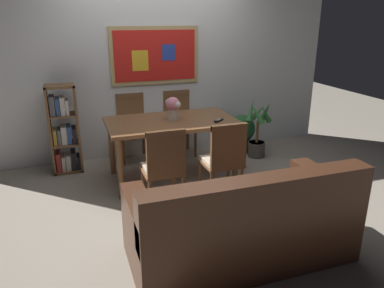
{
  "coord_description": "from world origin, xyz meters",
  "views": [
    {
      "loc": [
        -1.22,
        -3.73,
        1.92
      ],
      "look_at": [
        -0.03,
        -0.27,
        0.65
      ],
      "focal_mm": 34.68,
      "sensor_mm": 36.0,
      "label": 1
    }
  ],
  "objects_px": {
    "dining_chair_far_left": "(132,121)",
    "dining_chair_near_left": "(164,164)",
    "dining_table": "(172,128)",
    "bookshelf": "(64,133)",
    "flower_vase": "(173,107)",
    "tv_remote": "(219,120)",
    "dining_chair_far_right": "(179,117)",
    "leather_couch": "(242,226)",
    "dining_chair_near_right": "(224,157)",
    "potted_palm": "(258,134)",
    "potted_ivy": "(242,132)"
  },
  "relations": [
    {
      "from": "dining_chair_far_left",
      "to": "dining_chair_near_left",
      "type": "bearing_deg",
      "value": -89.47
    },
    {
      "from": "dining_table",
      "to": "dining_chair_far_left",
      "type": "bearing_deg",
      "value": 111.6
    },
    {
      "from": "dining_chair_far_left",
      "to": "bookshelf",
      "type": "distance_m",
      "value": 0.92
    },
    {
      "from": "dining_chair_near_left",
      "to": "flower_vase",
      "type": "distance_m",
      "value": 0.98
    },
    {
      "from": "tv_remote",
      "to": "dining_chair_near_left",
      "type": "bearing_deg",
      "value": -144.27
    },
    {
      "from": "tv_remote",
      "to": "dining_table",
      "type": "bearing_deg",
      "value": 156.63
    },
    {
      "from": "bookshelf",
      "to": "tv_remote",
      "type": "relative_size",
      "value": 7.64
    },
    {
      "from": "dining_chair_far_right",
      "to": "bookshelf",
      "type": "height_order",
      "value": "bookshelf"
    },
    {
      "from": "dining_chair_far_left",
      "to": "tv_remote",
      "type": "height_order",
      "value": "dining_chair_far_left"
    },
    {
      "from": "leather_couch",
      "to": "dining_chair_near_right",
      "type": "bearing_deg",
      "value": 75.21
    },
    {
      "from": "potted_palm",
      "to": "dining_table",
      "type": "bearing_deg",
      "value": -166.86
    },
    {
      "from": "leather_couch",
      "to": "tv_remote",
      "type": "relative_size",
      "value": 12.21
    },
    {
      "from": "dining_chair_far_right",
      "to": "flower_vase",
      "type": "xyz_separation_m",
      "value": [
        -0.31,
        -0.81,
        0.36
      ]
    },
    {
      "from": "bookshelf",
      "to": "potted_ivy",
      "type": "height_order",
      "value": "bookshelf"
    },
    {
      "from": "dining_chair_far_right",
      "to": "potted_palm",
      "type": "distance_m",
      "value": 1.15
    },
    {
      "from": "bookshelf",
      "to": "potted_ivy",
      "type": "relative_size",
      "value": 1.88
    },
    {
      "from": "potted_palm",
      "to": "dining_chair_far_left",
      "type": "bearing_deg",
      "value": 162.58
    },
    {
      "from": "potted_palm",
      "to": "dining_chair_near_left",
      "type": "bearing_deg",
      "value": -145.71
    },
    {
      "from": "dining_chair_far_right",
      "to": "dining_chair_far_left",
      "type": "bearing_deg",
      "value": 179.33
    },
    {
      "from": "potted_palm",
      "to": "dining_chair_near_right",
      "type": "bearing_deg",
      "value": -131.81
    },
    {
      "from": "dining_chair_far_right",
      "to": "tv_remote",
      "type": "relative_size",
      "value": 6.17
    },
    {
      "from": "potted_ivy",
      "to": "flower_vase",
      "type": "height_order",
      "value": "flower_vase"
    },
    {
      "from": "dining_table",
      "to": "potted_ivy",
      "type": "distance_m",
      "value": 1.41
    },
    {
      "from": "bookshelf",
      "to": "dining_chair_near_right",
      "type": "bearing_deg",
      "value": -43.5
    },
    {
      "from": "dining_chair_near_left",
      "to": "potted_ivy",
      "type": "bearing_deg",
      "value": 42.32
    },
    {
      "from": "dining_chair_near_left",
      "to": "dining_table",
      "type": "bearing_deg",
      "value": 68.84
    },
    {
      "from": "dining_chair_near_right",
      "to": "dining_chair_near_left",
      "type": "height_order",
      "value": "same"
    },
    {
      "from": "dining_chair_far_right",
      "to": "leather_couch",
      "type": "relative_size",
      "value": 0.51
    },
    {
      "from": "tv_remote",
      "to": "potted_ivy",
      "type": "bearing_deg",
      "value": 48.51
    },
    {
      "from": "leather_couch",
      "to": "flower_vase",
      "type": "xyz_separation_m",
      "value": [
        -0.05,
        1.79,
        0.59
      ]
    },
    {
      "from": "dining_table",
      "to": "leather_couch",
      "type": "relative_size",
      "value": 0.85
    },
    {
      "from": "dining_chair_near_left",
      "to": "tv_remote",
      "type": "relative_size",
      "value": 6.17
    },
    {
      "from": "potted_palm",
      "to": "bookshelf",
      "type": "bearing_deg",
      "value": 172.57
    },
    {
      "from": "dining_chair_near_left",
      "to": "potted_palm",
      "type": "xyz_separation_m",
      "value": [
        1.66,
        1.13,
        -0.2
      ]
    },
    {
      "from": "dining_chair_far_right",
      "to": "bookshelf",
      "type": "relative_size",
      "value": 0.81
    },
    {
      "from": "dining_chair_far_left",
      "to": "potted_palm",
      "type": "xyz_separation_m",
      "value": [
        1.68,
        -0.53,
        -0.2
      ]
    },
    {
      "from": "leather_couch",
      "to": "bookshelf",
      "type": "bearing_deg",
      "value": 118.43
    },
    {
      "from": "leather_couch",
      "to": "dining_chair_far_left",
      "type": "bearing_deg",
      "value": 98.96
    },
    {
      "from": "leather_couch",
      "to": "tv_remote",
      "type": "distance_m",
      "value": 1.66
    },
    {
      "from": "flower_vase",
      "to": "potted_palm",
      "type": "bearing_deg",
      "value": 12.38
    },
    {
      "from": "dining_chair_far_left",
      "to": "dining_chair_far_right",
      "type": "relative_size",
      "value": 1.0
    },
    {
      "from": "dining_chair_far_left",
      "to": "dining_chair_near_right",
      "type": "bearing_deg",
      "value": -68.42
    },
    {
      "from": "dining_chair_far_left",
      "to": "flower_vase",
      "type": "xyz_separation_m",
      "value": [
        0.36,
        -0.82,
        0.36
      ]
    },
    {
      "from": "flower_vase",
      "to": "dining_chair_far_right",
      "type": "bearing_deg",
      "value": 68.94
    },
    {
      "from": "dining_chair_far_right",
      "to": "flower_vase",
      "type": "bearing_deg",
      "value": -111.06
    },
    {
      "from": "dining_table",
      "to": "potted_ivy",
      "type": "relative_size",
      "value": 2.55
    },
    {
      "from": "dining_chair_far_right",
      "to": "bookshelf",
      "type": "xyz_separation_m",
      "value": [
        -1.57,
        -0.18,
        -0.02
      ]
    },
    {
      "from": "dining_chair_near_left",
      "to": "bookshelf",
      "type": "xyz_separation_m",
      "value": [
        -0.91,
        1.47,
        -0.02
      ]
    },
    {
      "from": "potted_palm",
      "to": "tv_remote",
      "type": "height_order",
      "value": "potted_palm"
    },
    {
      "from": "bookshelf",
      "to": "flower_vase",
      "type": "height_order",
      "value": "bookshelf"
    }
  ]
}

